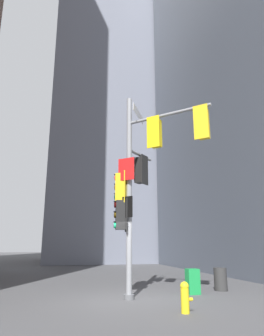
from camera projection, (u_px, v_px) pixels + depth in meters
ground at (129, 300)px, 9.88m from camera, size 120.00×120.00×0.00m
building_mid_block at (111, 40)px, 39.35m from camera, size 13.40×13.40×54.94m
signal_pole_assembly at (142, 173)px, 10.71m from camera, size 2.76×3.50×7.14m
fire_hydrant at (185, 297)px, 8.02m from camera, size 0.33×0.23×0.79m
newspaper_box at (193, 281)px, 11.01m from camera, size 0.45×0.36×0.88m
trash_bin at (220, 279)px, 11.84m from camera, size 0.50×0.50×0.85m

